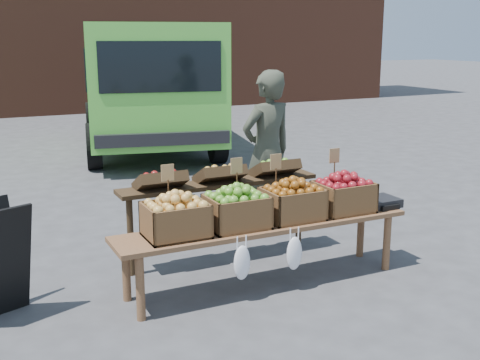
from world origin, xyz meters
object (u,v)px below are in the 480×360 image
display_bench (265,254)px  crate_russet_pears (237,212)px  delivery_van (146,88)px  crate_green_apples (343,197)px  vendor (267,151)px  crate_golden_apples (176,220)px  back_table (220,209)px  crate_red_apples (292,204)px  weighing_scale (379,202)px

display_bench → crate_russet_pears: bearing=180.0°
delivery_van → crate_green_apples: delivery_van is taller
vendor → crate_golden_apples: 2.13m
back_table → crate_red_apples: back_table is taller
back_table → crate_red_apples: (0.38, -0.72, 0.19)m
crate_red_apples → weighing_scale: size_ratio=1.47×
back_table → weighing_scale: size_ratio=6.18×
vendor → crate_russet_pears: vendor is taller
back_table → weighing_scale: 1.54m
display_bench → crate_red_apples: (0.28, 0.00, 0.42)m
weighing_scale → vendor: bearing=108.9°
crate_green_apples → weighing_scale: 0.44m
delivery_van → crate_golden_apples: (-1.92, -6.86, -0.47)m
back_table → crate_russet_pears: bearing=-103.0°
crate_russet_pears → crate_red_apples: size_ratio=1.00×
crate_red_apples → weighing_scale: (0.97, 0.00, -0.10)m
back_table → display_bench: back_table is taller
back_table → crate_green_apples: size_ratio=4.20×
crate_green_apples → back_table: bearing=142.4°
crate_golden_apples → crate_russet_pears: 0.55m
crate_red_apples → weighing_scale: bearing=0.0°
crate_russet_pears → delivery_van: bearing=78.7°
delivery_van → vendor: delivery_van is taller
crate_green_apples → weighing_scale: bearing=0.0°
delivery_van → crate_golden_apples: bearing=-93.7°
display_bench → crate_green_apples: bearing=0.0°
vendor → crate_golden_apples: vendor is taller
delivery_van → vendor: size_ratio=2.92×
vendor → weighing_scale: size_ratio=5.33×
crate_green_apples → crate_russet_pears: bearing=180.0°
crate_russet_pears → back_table: bearing=77.0°
display_bench → crate_golden_apples: (-0.82, 0.00, 0.42)m
display_bench → crate_golden_apples: 0.93m
delivery_van → vendor: bearing=-81.4°
display_bench → crate_russet_pears: size_ratio=5.40×
display_bench → crate_red_apples: crate_red_apples is taller
vendor → crate_russet_pears: (-1.05, -1.39, -0.20)m
vendor → crate_red_apples: vendor is taller
back_table → crate_red_apples: 0.84m
display_bench → back_table: bearing=98.6°
delivery_van → crate_red_apples: bearing=-84.9°
display_bench → crate_red_apples: size_ratio=5.40×
display_bench → weighing_scale: weighing_scale is taller
vendor → display_bench: (-0.77, -1.39, -0.62)m
crate_russet_pears → weighing_scale: crate_russet_pears is taller
crate_green_apples → crate_red_apples: bearing=180.0°
display_bench → crate_green_apples: crate_green_apples is taller
weighing_scale → crate_green_apples: bearing=180.0°
weighing_scale → delivery_van: bearing=91.3°
crate_red_apples → crate_green_apples: same height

